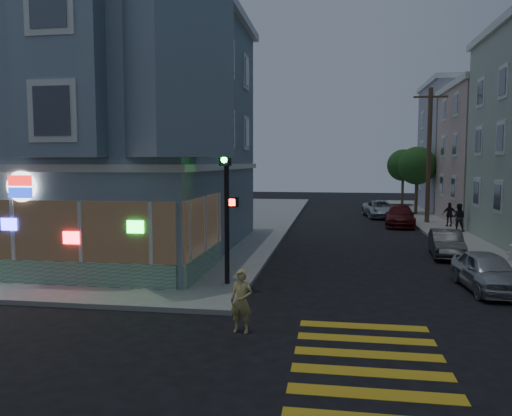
% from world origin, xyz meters
% --- Properties ---
extents(ground, '(120.00, 120.00, 0.00)m').
position_xyz_m(ground, '(0.00, 0.00, 0.00)').
color(ground, black).
rests_on(ground, ground).
extents(sidewalk_nw, '(33.00, 42.00, 0.15)m').
position_xyz_m(sidewalk_nw, '(-13.50, 23.00, 0.07)').
color(sidewalk_nw, gray).
rests_on(sidewalk_nw, ground).
extents(corner_building, '(14.60, 14.60, 11.40)m').
position_xyz_m(corner_building, '(-6.00, 10.98, 5.82)').
color(corner_building, slate).
rests_on(corner_building, sidewalk_nw).
extents(row_house_d, '(12.00, 8.60, 10.50)m').
position_xyz_m(row_house_d, '(19.50, 34.00, 5.40)').
color(row_house_d, '#9D99A8').
rests_on(row_house_d, sidewalk_ne).
extents(utility_pole, '(2.20, 0.30, 9.00)m').
position_xyz_m(utility_pole, '(12.00, 24.00, 4.80)').
color(utility_pole, '#4C3826').
rests_on(utility_pole, sidewalk_ne).
extents(street_tree_near, '(3.00, 3.00, 5.30)m').
position_xyz_m(street_tree_near, '(12.20, 30.00, 3.94)').
color(street_tree_near, '#4C3826').
rests_on(street_tree_near, sidewalk_ne).
extents(street_tree_far, '(3.00, 3.00, 5.30)m').
position_xyz_m(street_tree_far, '(12.20, 38.00, 3.94)').
color(street_tree_far, '#4C3826').
rests_on(street_tree_far, sidewalk_ne).
extents(running_child, '(0.63, 0.47, 1.57)m').
position_xyz_m(running_child, '(3.50, 0.75, 0.78)').
color(running_child, tan).
rests_on(running_child, ground).
extents(pedestrian_a, '(0.95, 0.84, 1.64)m').
position_xyz_m(pedestrian_a, '(13.00, 19.62, 0.97)').
color(pedestrian_a, black).
rests_on(pedestrian_a, sidewalk_ne).
extents(pedestrian_b, '(0.90, 0.41, 1.52)m').
position_xyz_m(pedestrian_b, '(13.00, 21.88, 0.91)').
color(pedestrian_b, black).
rests_on(pedestrian_b, sidewalk_ne).
extents(parked_car_a, '(1.74, 3.82, 1.27)m').
position_xyz_m(parked_car_a, '(10.70, 5.95, 0.63)').
color(parked_car_a, '#A8ABB0').
rests_on(parked_car_a, ground).
extents(parked_car_b, '(1.58, 3.71, 1.19)m').
position_xyz_m(parked_car_b, '(10.70, 11.92, 0.59)').
color(parked_car_b, '#36393B').
rests_on(parked_car_b, ground).
extents(parked_car_c, '(2.38, 4.79, 1.34)m').
position_xyz_m(parked_car_c, '(10.06, 22.66, 0.67)').
color(parked_car_c, '#4E1215').
rests_on(parked_car_c, ground).
extents(parked_car_d, '(2.69, 4.92, 1.31)m').
position_xyz_m(parked_car_d, '(9.26, 27.86, 0.65)').
color(parked_car_d, '#AEB5B9').
rests_on(parked_car_d, ground).
extents(traffic_signal, '(0.61, 0.56, 5.00)m').
position_xyz_m(traffic_signal, '(2.24, 4.87, 3.53)').
color(traffic_signal, black).
rests_on(traffic_signal, sidewalk_nw).
extents(fire_hydrant, '(0.40, 0.23, 0.70)m').
position_xyz_m(fire_hydrant, '(13.00, 10.63, 0.52)').
color(fire_hydrant, silver).
rests_on(fire_hydrant, sidewalk_ne).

